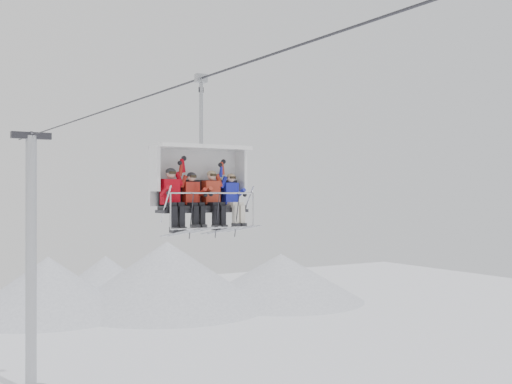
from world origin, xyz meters
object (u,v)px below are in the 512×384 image
skier_center_left (193,198)px  skier_far_left (172,196)px  skier_center_right (213,197)px  skier_far_right (233,198)px  lift_tower_right (31,281)px  chairlift_carrier (199,178)px

skier_center_left → skier_far_left: bearing=178.8°
skier_center_right → skier_far_right: size_ratio=1.00×
skier_far_left → skier_far_right: skier_far_left is taller
lift_tower_right → skier_far_left: bearing=-92.6°
skier_center_left → skier_far_right: 1.16m
skier_center_left → skier_far_right: size_ratio=1.00×
chairlift_carrier → skier_far_left: (-0.90, -0.30, -0.48)m
lift_tower_right → chairlift_carrier: lift_tower_right is taller
lift_tower_right → skier_center_left: 19.98m
chairlift_carrier → skier_center_right: bearing=-50.2°
lift_tower_right → skier_center_right: lift_tower_right is taller
skier_center_left → skier_center_right: size_ratio=1.00×
lift_tower_right → chairlift_carrier: size_ratio=3.38×
lift_tower_right → skier_center_left: lift_tower_right is taller
lift_tower_right → skier_far_right: (0.83, -19.48, 4.41)m
skier_far_left → skier_center_left: (0.58, -0.01, -0.04)m
skier_center_right → skier_far_right: skier_center_right is taller
skier_far_right → chairlift_carrier: bearing=159.2°
skier_center_left → skier_center_right: bearing=0.7°
skier_far_left → skier_far_right: bearing=-0.5°
lift_tower_right → skier_far_left: size_ratio=7.87×
lift_tower_right → skier_center_right: (0.26, -19.47, 4.44)m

